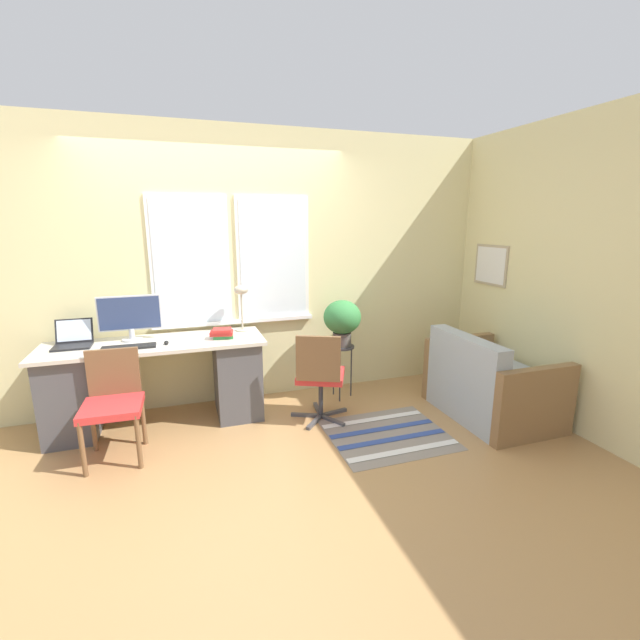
# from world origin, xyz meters

# --- Properties ---
(ground_plane) EXTENTS (14.00, 14.00, 0.00)m
(ground_plane) POSITION_xyz_m (0.00, 0.00, 0.00)
(ground_plane) COLOR tan
(wall_back_with_window) EXTENTS (9.00, 0.12, 2.70)m
(wall_back_with_window) POSITION_xyz_m (0.01, 0.70, 1.35)
(wall_back_with_window) COLOR beige
(wall_back_with_window) RESTS_ON ground_plane
(wall_right_with_picture) EXTENTS (0.08, 9.00, 2.70)m
(wall_right_with_picture) POSITION_xyz_m (2.85, 0.00, 1.35)
(wall_right_with_picture) COLOR beige
(wall_right_with_picture) RESTS_ON ground_plane
(desk) EXTENTS (1.89, 0.62, 0.77)m
(desk) POSITION_xyz_m (-0.62, 0.31, 0.41)
(desk) COLOR beige
(desk) RESTS_ON ground_plane
(laptop) EXTENTS (0.29, 0.28, 0.22)m
(laptop) POSITION_xyz_m (-1.27, 0.40, 0.82)
(laptop) COLOR black
(laptop) RESTS_ON desk
(monitor) EXTENTS (0.53, 0.18, 0.40)m
(monitor) POSITION_xyz_m (-0.81, 0.45, 0.99)
(monitor) COLOR silver
(monitor) RESTS_ON desk
(keyboard) EXTENTS (0.43, 0.13, 0.02)m
(keyboard) POSITION_xyz_m (-0.82, 0.19, 0.78)
(keyboard) COLOR black
(keyboard) RESTS_ON desk
(mouse) EXTENTS (0.04, 0.06, 0.03)m
(mouse) POSITION_xyz_m (-0.52, 0.21, 0.79)
(mouse) COLOR black
(mouse) RESTS_ON desk
(desk_lamp) EXTENTS (0.14, 0.14, 0.44)m
(desk_lamp) POSITION_xyz_m (0.18, 0.48, 1.11)
(desk_lamp) COLOR #BCB299
(desk_lamp) RESTS_ON desk
(book_stack) EXTENTS (0.22, 0.17, 0.09)m
(book_stack) POSITION_xyz_m (-0.04, 0.25, 0.82)
(book_stack) COLOR green
(book_stack) RESTS_ON desk
(desk_chair_wooden) EXTENTS (0.44, 0.45, 0.83)m
(desk_chair_wooden) POSITION_xyz_m (-0.93, -0.17, 0.46)
(desk_chair_wooden) COLOR brown
(desk_chair_wooden) RESTS_ON ground_plane
(office_chair_swivel) EXTENTS (0.56, 0.58, 0.86)m
(office_chair_swivel) POSITION_xyz_m (0.78, -0.10, 0.45)
(office_chair_swivel) COLOR #47474C
(office_chair_swivel) RESTS_ON ground_plane
(couch_loveseat) EXTENTS (0.79, 1.14, 0.80)m
(couch_loveseat) POSITION_xyz_m (2.33, -0.49, 0.29)
(couch_loveseat) COLOR #9EA8B2
(couch_loveseat) RESTS_ON ground_plane
(plant_stand) EXTENTS (0.25, 0.25, 0.57)m
(plant_stand) POSITION_xyz_m (1.16, 0.34, 0.50)
(plant_stand) COLOR #333338
(plant_stand) RESTS_ON ground_plane
(potted_plant) EXTENTS (0.38, 0.38, 0.47)m
(potted_plant) POSITION_xyz_m (1.16, 0.34, 0.85)
(potted_plant) COLOR #514C47
(potted_plant) RESTS_ON plant_stand
(floor_rug_striped) EXTENTS (1.01, 0.89, 0.01)m
(floor_rug_striped) POSITION_xyz_m (1.25, -0.54, 0.00)
(floor_rug_striped) COLOR gray
(floor_rug_striped) RESTS_ON ground_plane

